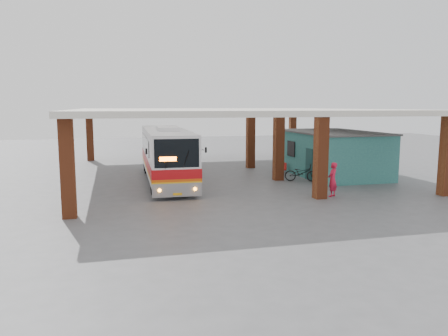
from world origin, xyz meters
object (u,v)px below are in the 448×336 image
object	(u,v)px
motorcycle	(301,173)
pedestrian	(333,180)
red_chair	(284,168)
coach_bus	(166,154)

from	to	relation	value
motorcycle	pedestrian	bearing A→B (deg)	-162.57
pedestrian	red_chair	world-z (taller)	pedestrian
pedestrian	red_chair	bearing A→B (deg)	-131.37
red_chair	motorcycle	bearing A→B (deg)	-101.18
coach_bus	motorcycle	distance (m)	8.86
coach_bus	motorcycle	bearing A→B (deg)	-13.04
coach_bus	pedestrian	world-z (taller)	coach_bus
motorcycle	pedestrian	distance (m)	4.88
pedestrian	coach_bus	bearing A→B (deg)	-77.59
pedestrian	red_chair	size ratio (longest dim) A/B	2.55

